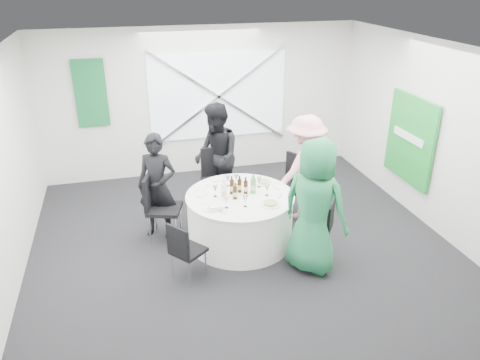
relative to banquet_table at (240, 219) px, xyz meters
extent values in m
plane|color=black|center=(0.00, -0.20, -0.38)|extent=(6.00, 6.00, 0.00)
plane|color=white|center=(0.00, -0.20, 2.42)|extent=(6.00, 6.00, 0.00)
plane|color=silver|center=(0.00, 2.80, 1.02)|extent=(6.00, 0.00, 6.00)
plane|color=silver|center=(0.00, -3.20, 1.02)|extent=(6.00, 0.00, 6.00)
plane|color=silver|center=(-3.00, -0.20, 1.02)|extent=(0.00, 6.00, 6.00)
plane|color=silver|center=(3.00, -0.20, 1.02)|extent=(0.00, 6.00, 6.00)
cube|color=silver|center=(0.30, 2.76, 1.12)|extent=(2.60, 0.03, 1.60)
cube|color=silver|center=(0.30, 2.72, 1.12)|extent=(2.63, 0.05, 1.84)
cube|color=silver|center=(0.30, 2.72, 1.12)|extent=(2.63, 0.05, 1.84)
cube|color=#146837|center=(-2.00, 2.75, 1.32)|extent=(0.55, 0.04, 1.20)
cube|color=#1A932F|center=(2.94, 0.40, 0.82)|extent=(0.05, 1.20, 1.40)
cylinder|color=white|center=(0.00, 0.00, -0.01)|extent=(1.52, 1.52, 0.74)
cylinder|color=white|center=(0.00, 0.00, 0.37)|extent=(1.56, 1.56, 0.02)
cube|color=black|center=(-0.09, 1.09, 0.12)|extent=(0.50, 0.50, 0.06)
cube|color=black|center=(-0.11, 1.31, 0.40)|extent=(0.45, 0.08, 0.50)
cylinder|color=silver|center=(0.09, 1.29, -0.14)|extent=(0.02, 0.02, 0.48)
cylinder|color=silver|center=(-0.29, 1.26, -0.14)|extent=(0.02, 0.02, 0.48)
cylinder|color=silver|center=(0.12, 0.92, -0.14)|extent=(0.02, 0.02, 0.48)
cylinder|color=silver|center=(-0.26, 0.89, -0.14)|extent=(0.02, 0.02, 0.48)
cube|color=black|center=(-1.05, 0.35, 0.12)|extent=(0.59, 0.59, 0.06)
cube|color=black|center=(-1.26, 0.42, 0.39)|extent=(0.18, 0.43, 0.50)
cylinder|color=silver|center=(-1.17, 0.59, -0.14)|extent=(0.02, 0.02, 0.48)
cylinder|color=silver|center=(-1.29, 0.23, -0.14)|extent=(0.02, 0.02, 0.48)
cylinder|color=silver|center=(-0.81, 0.47, -0.14)|extent=(0.02, 0.02, 0.48)
cylinder|color=silver|center=(-0.93, 0.11, -0.14)|extent=(0.02, 0.02, 0.48)
cube|color=black|center=(0.95, 0.57, 0.11)|extent=(0.63, 0.63, 0.05)
cube|color=black|center=(1.13, 0.68, 0.39)|extent=(0.26, 0.40, 0.49)
cylinder|color=silver|center=(1.20, 0.51, -0.14)|extent=(0.02, 0.02, 0.47)
cylinder|color=silver|center=(1.01, 0.83, -0.14)|extent=(0.02, 0.02, 0.47)
cylinder|color=silver|center=(0.88, 0.31, -0.14)|extent=(0.02, 0.02, 0.47)
cylinder|color=silver|center=(0.69, 0.63, -0.14)|extent=(0.02, 0.02, 0.47)
cube|color=black|center=(0.92, -0.63, 0.04)|extent=(0.54, 0.54, 0.05)
cube|color=black|center=(1.07, -0.74, 0.27)|extent=(0.24, 0.33, 0.42)
cylinder|color=silver|center=(0.96, -0.85, -0.18)|extent=(0.02, 0.02, 0.40)
cylinder|color=silver|center=(1.14, -0.59, -0.18)|extent=(0.02, 0.02, 0.40)
cylinder|color=silver|center=(0.70, -0.68, -0.18)|extent=(0.02, 0.02, 0.40)
cylinder|color=silver|center=(0.88, -0.41, -0.18)|extent=(0.02, 0.02, 0.40)
cube|color=black|center=(-0.87, -0.69, 0.02)|extent=(0.53, 0.53, 0.04)
cube|color=black|center=(-1.01, -0.80, 0.25)|extent=(0.25, 0.30, 0.40)
cylinder|color=silver|center=(-1.08, -0.66, -0.19)|extent=(0.02, 0.02, 0.39)
cylinder|color=silver|center=(-0.89, -0.90, -0.19)|extent=(0.02, 0.02, 0.39)
cylinder|color=silver|center=(-0.84, -0.47, -0.19)|extent=(0.02, 0.02, 0.39)
cylinder|color=silver|center=(-0.65, -0.71, -0.19)|extent=(0.02, 0.02, 0.39)
imported|color=black|center=(-1.12, 0.51, 0.42)|extent=(0.69, 0.59, 1.60)
imported|color=black|center=(-0.07, 1.24, 0.51)|extent=(0.52, 0.89, 1.77)
imported|color=pink|center=(1.18, 0.48, 0.48)|extent=(1.22, 0.89, 1.71)
imported|color=#217A47|center=(0.76, -0.88, 0.54)|extent=(1.03, 1.07, 1.84)
cylinder|color=white|center=(0.03, 0.60, 0.39)|extent=(0.28, 0.28, 0.01)
cylinder|color=white|center=(-0.55, 0.21, 0.39)|extent=(0.24, 0.24, 0.01)
cylinder|color=white|center=(0.45, 0.31, 0.39)|extent=(0.26, 0.26, 0.01)
cylinder|color=#8EA95B|center=(0.45, 0.31, 0.41)|extent=(0.17, 0.17, 0.02)
cylinder|color=white|center=(0.33, -0.39, 0.39)|extent=(0.28, 0.28, 0.01)
cylinder|color=#8EA95B|center=(0.33, -0.39, 0.41)|extent=(0.18, 0.18, 0.02)
cylinder|color=white|center=(-0.47, -0.29, 0.39)|extent=(0.25, 0.25, 0.01)
cube|color=white|center=(-0.43, -0.34, 0.42)|extent=(0.19, 0.13, 0.05)
cylinder|color=#331B09|center=(-0.10, 0.08, 0.49)|extent=(0.06, 0.06, 0.22)
cylinder|color=#331B09|center=(-0.10, 0.08, 0.63)|extent=(0.02, 0.02, 0.06)
cylinder|color=tan|center=(-0.10, 0.08, 0.47)|extent=(0.06, 0.06, 0.08)
cylinder|color=#331B09|center=(0.02, 0.11, 0.48)|extent=(0.06, 0.06, 0.20)
cylinder|color=#331B09|center=(0.02, 0.11, 0.61)|extent=(0.02, 0.02, 0.06)
cylinder|color=tan|center=(0.02, 0.11, 0.46)|extent=(0.06, 0.06, 0.07)
cylinder|color=#331B09|center=(0.09, 0.04, 0.48)|extent=(0.06, 0.06, 0.19)
cylinder|color=#331B09|center=(0.09, 0.04, 0.60)|extent=(0.02, 0.02, 0.06)
cylinder|color=tan|center=(0.09, 0.04, 0.46)|extent=(0.06, 0.06, 0.07)
cylinder|color=#331B09|center=(-0.09, -0.09, 0.47)|extent=(0.06, 0.06, 0.18)
cylinder|color=#331B09|center=(-0.09, -0.09, 0.59)|extent=(0.02, 0.02, 0.06)
cylinder|color=tan|center=(-0.09, -0.09, 0.45)|extent=(0.06, 0.06, 0.06)
cylinder|color=green|center=(0.20, 0.03, 0.49)|extent=(0.08, 0.08, 0.23)
cylinder|color=green|center=(0.20, 0.03, 0.64)|extent=(0.03, 0.03, 0.06)
cylinder|color=tan|center=(0.20, 0.03, 0.47)|extent=(0.08, 0.08, 0.08)
cylinder|color=white|center=(-0.25, -0.07, 0.50)|extent=(0.08, 0.08, 0.24)
cylinder|color=white|center=(-0.25, -0.07, 0.65)|extent=(0.03, 0.03, 0.06)
cylinder|color=tan|center=(-0.25, -0.07, 0.48)|extent=(0.08, 0.08, 0.09)
cylinder|color=white|center=(0.37, -0.10, 0.38)|extent=(0.06, 0.06, 0.00)
cylinder|color=white|center=(0.37, -0.10, 0.43)|extent=(0.01, 0.01, 0.10)
cone|color=white|center=(0.37, -0.10, 0.51)|extent=(0.07, 0.07, 0.08)
cylinder|color=white|center=(-0.02, -0.35, 0.38)|extent=(0.06, 0.06, 0.00)
cylinder|color=white|center=(-0.02, -0.35, 0.43)|extent=(0.01, 0.01, 0.10)
cone|color=white|center=(-0.02, -0.35, 0.51)|extent=(0.07, 0.07, 0.08)
cylinder|color=white|center=(0.04, 0.37, 0.38)|extent=(0.06, 0.06, 0.00)
cylinder|color=white|center=(0.04, 0.37, 0.43)|extent=(0.01, 0.01, 0.10)
cone|color=white|center=(0.04, 0.37, 0.51)|extent=(0.07, 0.07, 0.08)
cylinder|color=white|center=(-0.35, 0.06, 0.38)|extent=(0.06, 0.06, 0.00)
cylinder|color=white|center=(-0.35, 0.06, 0.43)|extent=(0.01, 0.01, 0.10)
cone|color=white|center=(-0.35, 0.06, 0.51)|extent=(0.07, 0.07, 0.08)
cylinder|color=white|center=(-0.27, -0.32, 0.38)|extent=(0.06, 0.06, 0.00)
cylinder|color=white|center=(-0.27, -0.32, 0.43)|extent=(0.01, 0.01, 0.10)
cone|color=white|center=(-0.27, -0.32, 0.51)|extent=(0.07, 0.07, 0.08)
cylinder|color=white|center=(-0.10, 0.34, 0.38)|extent=(0.06, 0.06, 0.00)
cylinder|color=white|center=(-0.10, 0.34, 0.43)|extent=(0.01, 0.01, 0.10)
cone|color=white|center=(-0.10, 0.34, 0.51)|extent=(0.07, 0.07, 0.08)
cylinder|color=white|center=(0.34, 0.19, 0.38)|extent=(0.06, 0.06, 0.00)
cylinder|color=white|center=(0.34, 0.19, 0.43)|extent=(0.01, 0.01, 0.10)
cone|color=white|center=(0.34, 0.19, 0.51)|extent=(0.07, 0.07, 0.08)
cube|color=silver|center=(-0.54, -0.19, 0.38)|extent=(0.10, 0.13, 0.01)
cube|color=silver|center=(-0.36, -0.45, 0.38)|extent=(0.10, 0.13, 0.01)
cube|color=silver|center=(-0.41, 0.40, 0.38)|extent=(0.08, 0.14, 0.01)
cube|color=silver|center=(-0.56, 0.12, 0.38)|extent=(0.09, 0.14, 0.01)
cube|color=silver|center=(0.33, -0.47, 0.38)|extent=(0.10, 0.13, 0.01)
cube|color=silver|center=(0.55, -0.18, 0.38)|extent=(0.10, 0.13, 0.01)
cube|color=silver|center=(0.57, 0.08, 0.38)|extent=(0.08, 0.14, 0.01)
cube|color=silver|center=(0.37, 0.44, 0.38)|extent=(0.09, 0.13, 0.01)
cube|color=silver|center=(0.17, 0.55, 0.38)|extent=(0.15, 0.02, 0.01)
cube|color=silver|center=(-0.21, 0.54, 0.38)|extent=(0.15, 0.03, 0.01)
camera|label=1|loc=(-1.52, -5.78, 3.34)|focal=35.00mm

